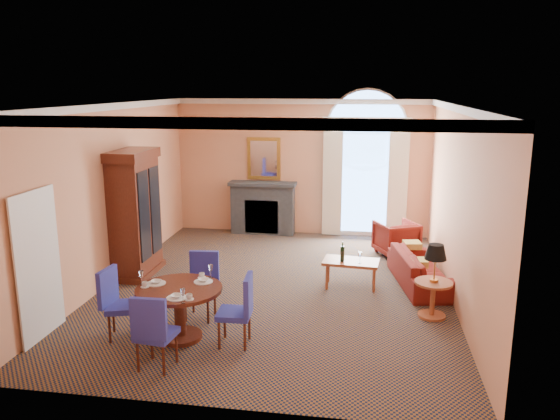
% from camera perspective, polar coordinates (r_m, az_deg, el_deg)
% --- Properties ---
extents(ground, '(7.50, 7.50, 0.00)m').
position_cam_1_polar(ground, '(9.78, -0.46, -8.09)').
color(ground, '#101B33').
rests_on(ground, ground).
extents(room_envelope, '(6.04, 7.52, 3.45)m').
position_cam_1_polar(room_envelope, '(9.85, 0.01, 7.10)').
color(room_envelope, tan).
rests_on(room_envelope, ground).
extents(armoire, '(0.68, 1.20, 2.36)m').
position_cam_1_polar(armoire, '(10.51, -14.97, -0.56)').
color(armoire, '#3F180E').
rests_on(armoire, ground).
extents(dining_table, '(1.21, 1.21, 0.96)m').
position_cam_1_polar(dining_table, '(7.86, -10.46, -9.36)').
color(dining_table, '#3F180E').
rests_on(dining_table, ground).
extents(dining_chair_north, '(0.48, 0.49, 1.02)m').
position_cam_1_polar(dining_chair_north, '(8.55, -8.14, -7.26)').
color(dining_chair_north, '#262895').
rests_on(dining_chair_north, ground).
extents(dining_chair_south, '(0.50, 0.50, 1.02)m').
position_cam_1_polar(dining_chair_south, '(7.07, -13.15, -11.95)').
color(dining_chair_south, '#262895').
rests_on(dining_chair_south, ground).
extents(dining_chair_east, '(0.49, 0.48, 1.02)m').
position_cam_1_polar(dining_chair_east, '(7.56, -4.10, -9.94)').
color(dining_chair_east, '#262895').
rests_on(dining_chair_east, ground).
extents(dining_chair_west, '(0.56, 0.56, 1.02)m').
position_cam_1_polar(dining_chair_west, '(8.11, -16.78, -8.83)').
color(dining_chair_west, '#262895').
rests_on(dining_chair_west, ground).
extents(sofa, '(1.12, 2.09, 0.58)m').
position_cam_1_polar(sofa, '(10.15, 14.51, -6.00)').
color(sofa, maroon).
rests_on(sofa, ground).
extents(armchair, '(1.04, 1.05, 0.72)m').
position_cam_1_polar(armchair, '(11.75, 12.03, -2.90)').
color(armchair, maroon).
rests_on(armchair, ground).
extents(coffee_table, '(1.02, 0.63, 0.85)m').
position_cam_1_polar(coffee_table, '(9.74, 7.38, -5.47)').
color(coffee_table, '#A85532').
rests_on(coffee_table, ground).
extents(side_table, '(0.58, 0.58, 1.14)m').
position_cam_1_polar(side_table, '(8.69, 15.83, -6.28)').
color(side_table, '#A85532').
rests_on(side_table, ground).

